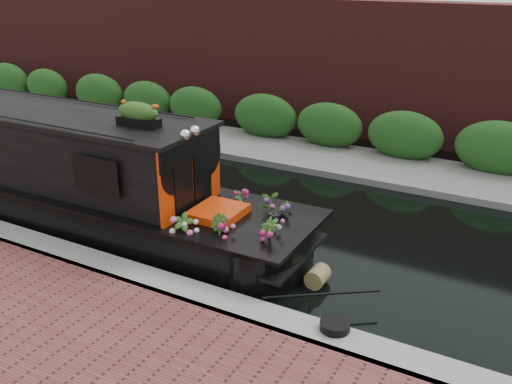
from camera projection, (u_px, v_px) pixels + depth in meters
The scene contains 8 objects.
ground at pixel (234, 214), 12.17m from camera, with size 80.00×80.00×0.00m, color black.
near_bank_coping at pixel (132, 285), 9.50m from camera, with size 40.00×0.60×0.50m, color gray.
far_bank_path at pixel (314, 159), 15.57m from camera, with size 40.00×2.40×0.34m, color slate.
far_hedge at pixel (327, 150), 16.30m from camera, with size 40.00×1.10×2.80m, color #1C4717.
far_brick_wall at pixel (352, 133), 18.00m from camera, with size 40.00×1.00×8.00m, color #4C1B19.
narrowboat at pixel (30, 170), 12.21m from camera, with size 12.43×2.39×2.92m.
rope_fender at pixel (318, 276), 9.43m from camera, with size 0.33×0.33×0.40m, color olive.
coiled_mooring_rope at pixel (335, 326), 7.90m from camera, with size 0.43×0.43×0.12m, color black.
Camera 1 is at (5.83, -9.48, 4.98)m, focal length 40.00 mm.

